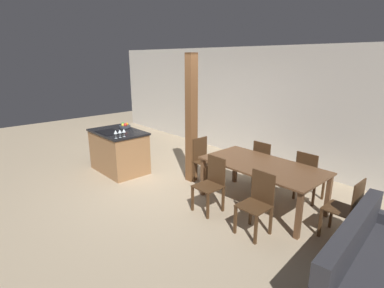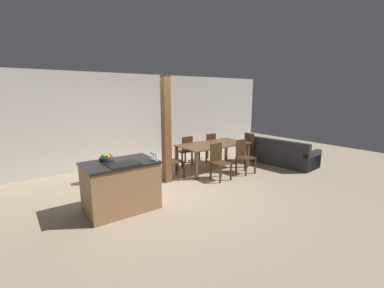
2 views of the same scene
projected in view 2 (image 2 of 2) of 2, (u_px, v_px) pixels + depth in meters
name	position (u px, v px, depth m)	size (l,w,h in m)	color
ground_plane	(176.00, 190.00, 5.75)	(16.00, 16.00, 0.00)	tan
wall_back	(125.00, 120.00, 7.67)	(11.20, 0.08, 2.70)	silver
kitchen_island	(121.00, 186.00, 4.72)	(1.29, 0.85, 0.92)	#9E7047
fruit_bowl	(106.00, 158.00, 4.74)	(0.25, 0.25, 0.12)	#383D47
wine_glass_near	(157.00, 154.00, 4.66)	(0.08, 0.08, 0.16)	silver
wine_glass_middle	(154.00, 153.00, 4.73)	(0.08, 0.08, 0.16)	silver
wine_glass_far	(152.00, 152.00, 4.80)	(0.08, 0.08, 0.16)	silver
dining_table	(213.00, 147.00, 7.22)	(2.01, 1.04, 0.74)	brown
dining_chair_near_left	(219.00, 161.00, 6.41)	(0.40, 0.40, 0.90)	#472D19
dining_chair_near_right	(244.00, 156.00, 6.93)	(0.40, 0.40, 0.90)	#472D19
dining_chair_far_left	(185.00, 150.00, 7.58)	(0.40, 0.40, 0.90)	#472D19
dining_chair_far_right	(209.00, 147.00, 8.11)	(0.40, 0.40, 0.90)	#472D19
dining_chair_head_end	(172.00, 160.00, 6.46)	(0.40, 0.40, 0.90)	#472D19
dining_chair_foot_end	(246.00, 147.00, 8.06)	(0.40, 0.40, 0.90)	#472D19
couch	(281.00, 155.00, 7.86)	(1.05, 2.08, 0.79)	#2D2D33
timber_post	(166.00, 130.00, 6.07)	(0.18, 0.18, 2.53)	brown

